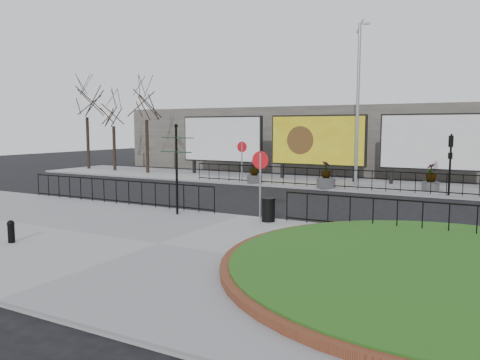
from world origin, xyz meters
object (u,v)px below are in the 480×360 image
Objects in this scene: planter_a at (255,175)px; planter_c at (431,180)px; lamp_post at (358,102)px; litter_bin at (268,210)px; bollard at (11,230)px; planter_b at (326,179)px; fingerpost_sign at (177,160)px; billboard_mid at (317,141)px.

planter_a is 9.77m from planter_c.
litter_bin is at bearing -90.43° from lamp_post.
lamp_post reaches higher than bollard.
litter_bin is 0.57× the size of planter_b.
planter_c reaches higher than bollard.
planter_a is at bearing 119.10° from litter_bin.
bollard is at bearing -88.86° from planter_a.
fingerpost_sign is (-3.75, -12.00, -2.62)m from lamp_post.
planter_a is (-1.90, 10.40, -1.58)m from fingerpost_sign.
planter_b reaches higher than bollard.
litter_bin reaches higher than bollard.
planter_b is at bearing 75.92° from bollard.
billboard_mid is 20.14m from bollard.
billboard_mid is 4.47× the size of planter_a.
bollard is at bearing -96.65° from billboard_mid.
litter_bin is at bearing -109.35° from planter_c.
billboard_mid is 4.28× the size of planter_c.
planter_c is (9.64, 1.60, 0.07)m from planter_a.
lamp_post is 12.37m from litter_bin.
billboard_mid is 4.86m from planter_a.
litter_bin is (5.24, 6.32, 0.06)m from bollard.
lamp_post is at bearing 180.00° from planter_c.
billboard_mid is 7.38× the size of litter_bin.
fingerpost_sign is 10.69m from planter_a.
lamp_post is at bearing 89.57° from litter_bin.
lamp_post is 6.24× the size of planter_b.
lamp_post reaches higher than fingerpost_sign.
fingerpost_sign is at bearing -122.82° from planter_c.
planter_c is at bearing 62.53° from bollard.
billboard_mid is at bearing 146.75° from lamp_post.
planter_c reaches higher than planter_a.
lamp_post is 5.74m from planter_c.
bollard is 0.78× the size of litter_bin.
billboard_mid is 1.80× the size of fingerpost_sign.
planter_b is 1.02× the size of planter_c.
billboard_mid is 9.40× the size of bollard.
lamp_post reaches higher than billboard_mid.
planter_a is 0.94× the size of planter_b.
planter_a reaches higher than litter_bin.
lamp_post is 7.22m from planter_a.
planter_b is at bearing 96.55° from litter_bin.
planter_a is at bearing 180.00° from planter_b.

